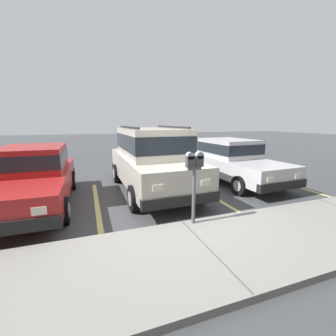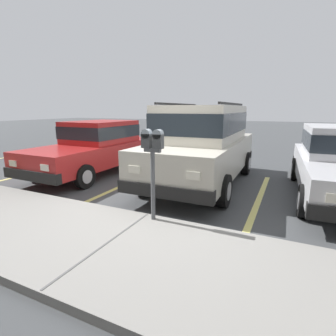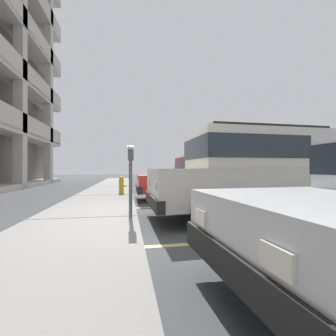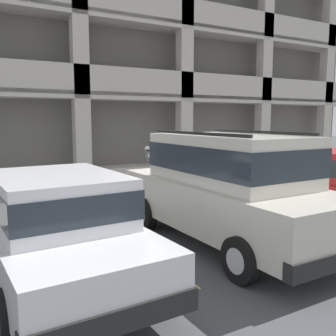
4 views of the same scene
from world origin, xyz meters
The scene contains 9 objects.
ground_plane centered at (0.00, 0.00, -0.05)m, with size 80.00×80.00×0.10m.
sidewalk centered at (0.00, 1.30, 0.06)m, with size 40.00×2.20×0.12m.
parking_stall_lines centered at (1.62, -1.40, 0.00)m, with size 13.10×4.80×0.01m.
silver_suv centered at (-0.11, -2.47, 1.09)m, with size 2.07×4.81×2.03m.
red_sedan centered at (-3.19, -2.63, 0.82)m, with size 1.99×4.56×1.54m.
dark_hatchback centered at (3.13, -2.26, 0.82)m, with size 1.87×4.49×1.54m.
parking_meter_near centered at (-0.19, 0.35, 1.22)m, with size 0.35×0.12×1.47m.
parking_garage centered at (-0.16, 11.51, 7.53)m, with size 32.00×10.00×16.25m.
fire_hydrant centered at (4.56, 0.65, 0.46)m, with size 0.30×0.30×0.70m.
Camera 4 is at (-4.26, -7.71, 2.25)m, focal length 40.00 mm.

